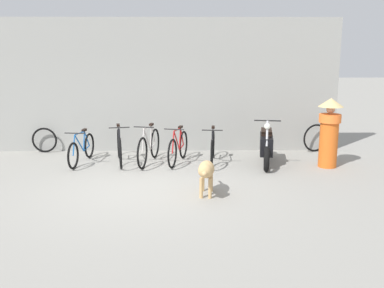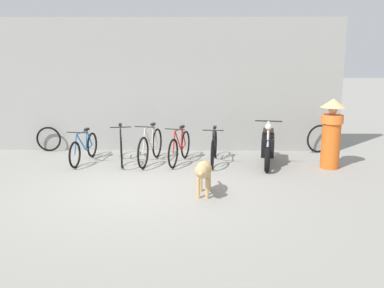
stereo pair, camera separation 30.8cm
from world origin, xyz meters
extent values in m
plane|color=gray|center=(0.00, 0.00, 0.00)|extent=(60.00, 60.00, 0.00)
cube|color=gray|center=(0.00, 3.31, 1.68)|extent=(9.48, 0.20, 3.36)
torus|color=black|center=(-1.61, 1.47, 0.30)|extent=(0.13, 0.60, 0.60)
torus|color=black|center=(-1.47, 2.50, 0.30)|extent=(0.13, 0.60, 0.60)
cylinder|color=#1959A5|center=(-1.56, 1.87, 0.50)|extent=(0.10, 0.51, 0.50)
cylinder|color=#1959A5|center=(-1.52, 2.17, 0.48)|extent=(0.05, 0.13, 0.46)
cylinder|color=#1959A5|center=(-1.55, 1.92, 0.72)|extent=(0.11, 0.60, 0.06)
cylinder|color=#1959A5|center=(-1.50, 2.31, 0.28)|extent=(0.08, 0.39, 0.07)
cylinder|color=#1959A5|center=(-1.49, 2.36, 0.50)|extent=(0.07, 0.31, 0.42)
cylinder|color=#1959A5|center=(-1.60, 1.55, 0.52)|extent=(0.05, 0.18, 0.44)
cube|color=black|center=(-1.51, 2.22, 0.74)|extent=(0.09, 0.19, 0.05)
cylinder|color=black|center=(-1.59, 1.63, 0.78)|extent=(0.46, 0.09, 0.02)
torus|color=black|center=(-0.58, 1.50, 0.35)|extent=(0.17, 0.69, 0.70)
torus|color=black|center=(-0.76, 2.49, 0.35)|extent=(0.17, 0.69, 0.70)
cylinder|color=black|center=(-0.65, 1.88, 0.58)|extent=(0.12, 0.50, 0.58)
cylinder|color=black|center=(-0.70, 2.17, 0.56)|extent=(0.05, 0.13, 0.53)
cylinder|color=black|center=(-0.66, 1.93, 0.84)|extent=(0.14, 0.58, 0.06)
cylinder|color=black|center=(-0.73, 2.31, 0.32)|extent=(0.10, 0.38, 0.08)
cylinder|color=black|center=(-0.74, 2.36, 0.58)|extent=(0.08, 0.30, 0.49)
cylinder|color=black|center=(-0.59, 1.57, 0.60)|extent=(0.06, 0.18, 0.51)
cube|color=black|center=(-0.71, 2.22, 0.85)|extent=(0.10, 0.19, 0.05)
cylinder|color=black|center=(-0.60, 1.65, 0.89)|extent=(0.46, 0.11, 0.02)
torus|color=black|center=(-0.09, 1.46, 0.36)|extent=(0.19, 0.71, 0.71)
torus|color=black|center=(0.12, 2.48, 0.36)|extent=(0.19, 0.71, 0.71)
cylinder|color=beige|center=(-0.01, 1.86, 0.59)|extent=(0.13, 0.51, 0.59)
cylinder|color=beige|center=(0.05, 2.15, 0.57)|extent=(0.05, 0.14, 0.54)
cylinder|color=beige|center=(0.00, 1.91, 0.85)|extent=(0.15, 0.60, 0.06)
cylinder|color=beige|center=(0.08, 2.29, 0.33)|extent=(0.11, 0.39, 0.08)
cylinder|color=beige|center=(0.09, 2.34, 0.60)|extent=(0.09, 0.31, 0.49)
cylinder|color=beige|center=(-0.07, 1.54, 0.61)|extent=(0.06, 0.19, 0.52)
cube|color=black|center=(0.06, 2.20, 0.87)|extent=(0.10, 0.19, 0.05)
cylinder|color=black|center=(-0.06, 1.61, 0.91)|extent=(0.46, 0.12, 0.02)
torus|color=black|center=(0.57, 1.52, 0.33)|extent=(0.21, 0.65, 0.66)
torus|color=black|center=(0.81, 2.44, 0.33)|extent=(0.21, 0.65, 0.66)
cylinder|color=red|center=(0.66, 1.88, 0.55)|extent=(0.15, 0.47, 0.55)
cylinder|color=red|center=(0.73, 2.14, 0.53)|extent=(0.06, 0.13, 0.50)
cylinder|color=red|center=(0.68, 1.92, 0.79)|extent=(0.17, 0.54, 0.06)
cylinder|color=red|center=(0.77, 2.27, 0.31)|extent=(0.12, 0.36, 0.08)
cylinder|color=red|center=(0.78, 2.32, 0.55)|extent=(0.10, 0.28, 0.46)
cylinder|color=red|center=(0.59, 1.59, 0.57)|extent=(0.07, 0.17, 0.49)
cube|color=black|center=(0.75, 2.19, 0.81)|extent=(0.11, 0.19, 0.05)
cylinder|color=black|center=(0.61, 1.66, 0.85)|extent=(0.45, 0.14, 0.02)
torus|color=black|center=(1.44, 1.44, 0.33)|extent=(0.10, 0.65, 0.65)
torus|color=black|center=(1.54, 2.50, 0.33)|extent=(0.10, 0.65, 0.65)
cylinder|color=black|center=(1.48, 1.85, 0.54)|extent=(0.08, 0.52, 0.54)
cylinder|color=black|center=(1.51, 2.15, 0.52)|extent=(0.04, 0.14, 0.50)
cylinder|color=black|center=(1.49, 1.90, 0.78)|extent=(0.08, 0.61, 0.06)
cylinder|color=black|center=(1.52, 2.30, 0.30)|extent=(0.07, 0.40, 0.08)
cylinder|color=black|center=(1.53, 2.35, 0.55)|extent=(0.06, 0.32, 0.46)
cylinder|color=black|center=(1.45, 1.52, 0.56)|extent=(0.05, 0.19, 0.48)
cube|color=black|center=(1.51, 2.21, 0.80)|extent=(0.09, 0.19, 0.05)
cylinder|color=black|center=(1.46, 1.60, 0.84)|extent=(0.46, 0.07, 0.02)
torus|color=black|center=(2.61, 1.20, 0.28)|extent=(0.20, 0.57, 0.56)
torus|color=black|center=(2.82, 2.54, 0.28)|extent=(0.20, 0.57, 0.56)
cube|color=black|center=(2.72, 1.87, 0.46)|extent=(0.42, 0.97, 0.41)
cube|color=black|center=(2.74, 2.04, 0.72)|extent=(0.33, 0.63, 0.10)
cylinder|color=silver|center=(2.65, 1.45, 0.76)|extent=(0.07, 0.16, 0.61)
cylinder|color=silver|center=(2.63, 1.30, 0.37)|extent=(0.07, 0.23, 0.21)
cylinder|color=black|center=(2.66, 1.50, 1.07)|extent=(0.58, 0.12, 0.03)
sphere|color=silver|center=(2.65, 1.47, 0.95)|extent=(0.16, 0.16, 0.14)
ellipsoid|color=tan|center=(1.24, -0.32, 0.48)|extent=(0.35, 0.67, 0.29)
cylinder|color=tan|center=(1.30, -0.52, 0.19)|extent=(0.07, 0.07, 0.37)
cylinder|color=tan|center=(1.14, -0.51, 0.19)|extent=(0.07, 0.07, 0.37)
cylinder|color=tan|center=(1.34, -0.13, 0.19)|extent=(0.07, 0.07, 0.37)
cylinder|color=tan|center=(1.18, -0.11, 0.19)|extent=(0.07, 0.07, 0.37)
sphere|color=tan|center=(1.20, -0.70, 0.56)|extent=(0.27, 0.27, 0.24)
ellipsoid|color=tan|center=(1.19, -0.81, 0.54)|extent=(0.11, 0.14, 0.09)
cylinder|color=tan|center=(1.29, 0.12, 0.45)|extent=(0.07, 0.28, 0.15)
cylinder|color=orange|center=(4.05, 1.58, 0.60)|extent=(0.55, 0.55, 1.19)
cylinder|color=orange|center=(4.05, 1.58, 1.10)|extent=(0.65, 0.65, 0.18)
sphere|color=tan|center=(4.05, 1.58, 1.31)|extent=(0.26, 0.26, 0.19)
cone|color=tan|center=(4.05, 1.58, 1.46)|extent=(0.74, 0.74, 0.19)
torus|color=black|center=(-2.73, 3.07, 0.32)|extent=(0.64, 0.05, 0.64)
torus|color=black|center=(4.20, 3.06, 0.36)|extent=(0.70, 0.26, 0.72)
camera|label=1|loc=(0.86, -8.15, 2.68)|focal=42.00mm
camera|label=2|loc=(1.17, -8.15, 2.68)|focal=42.00mm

